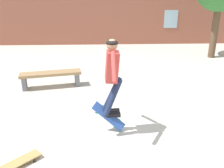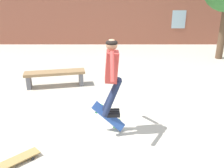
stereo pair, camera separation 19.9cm
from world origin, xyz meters
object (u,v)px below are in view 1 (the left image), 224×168
Objects in this scene: skater at (112,71)px; skateboard_flipping at (109,116)px; park_bench at (51,76)px; skateboard_resting at (16,163)px.

skater reaches higher than skateboard_flipping.
park_bench is at bearing 120.76° from skater.
skateboard_flipping reaches higher than skateboard_resting.
park_bench is 3.62m from skateboard_resting.
park_bench is 1.21× the size of skater.
skateboard_resting is at bearing -141.93° from skateboard_flipping.
skateboard_flipping is (-0.07, 0.08, -1.00)m from skater.
park_bench is at bearing -133.20° from skateboard_resting.
skateboard_flipping is at bearing -68.78° from park_bench.
skateboard_flipping is 0.93× the size of skateboard_resting.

